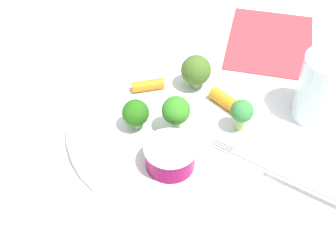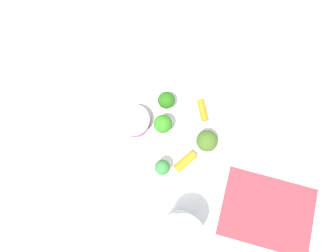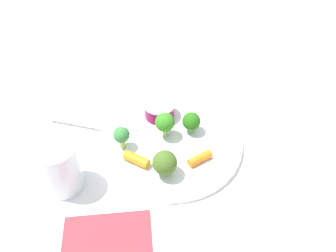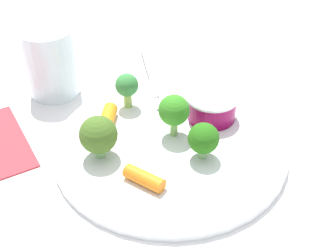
{
  "view_description": "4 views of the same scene",
  "coord_description": "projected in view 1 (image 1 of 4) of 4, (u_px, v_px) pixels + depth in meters",
  "views": [
    {
      "loc": [
        -0.38,
        -0.13,
        0.42
      ],
      "look_at": [
        -0.02,
        -0.0,
        0.03
      ],
      "focal_mm": 47.89,
      "sensor_mm": 36.0,
      "label": 1
    },
    {
      "loc": [
        0.04,
        -0.11,
        0.56
      ],
      "look_at": [
        -0.0,
        -0.0,
        0.02
      ],
      "focal_mm": 30.09,
      "sensor_mm": 36.0,
      "label": 2
    },
    {
      "loc": [
        0.43,
        0.0,
        0.47
      ],
      "look_at": [
        -0.01,
        0.0,
        0.03
      ],
      "focal_mm": 36.94,
      "sensor_mm": 36.0,
      "label": 3
    },
    {
      "loc": [
        0.16,
        0.35,
        0.33
      ],
      "look_at": [
        -0.01,
        -0.02,
        0.02
      ],
      "focal_mm": 47.73,
      "sensor_mm": 36.0,
      "label": 4
    }
  ],
  "objects": [
    {
      "name": "broccoli_floret_1",
      "position": [
        196.0,
        70.0,
        0.6
      ],
      "size": [
        0.04,
        0.04,
        0.05
      ],
      "color": "#82BC73",
      "rests_on": "plate"
    },
    {
      "name": "napkin",
      "position": [
        270.0,
        41.0,
        0.71
      ],
      "size": [
        0.19,
        0.15,
        0.0
      ],
      "primitive_type": "cube",
      "rotation": [
        0.0,
        0.0,
        0.11
      ],
      "color": "#B5323A",
      "rests_on": "ground_plane"
    },
    {
      "name": "sauce_cup",
      "position": [
        170.0,
        156.0,
        0.51
      ],
      "size": [
        0.06,
        0.06,
        0.03
      ],
      "color": "maroon",
      "rests_on": "plate"
    },
    {
      "name": "carrot_stick_0",
      "position": [
        148.0,
        85.0,
        0.61
      ],
      "size": [
        0.04,
        0.04,
        0.01
      ],
      "primitive_type": "cylinder",
      "rotation": [
        1.57,
        0.0,
        0.57
      ],
      "color": "orange",
      "rests_on": "plate"
    },
    {
      "name": "broccoli_floret_2",
      "position": [
        136.0,
        113.0,
        0.55
      ],
      "size": [
        0.03,
        0.03,
        0.04
      ],
      "color": "#7EB273",
      "rests_on": "plate"
    },
    {
      "name": "drinking_glass",
      "position": [
        324.0,
        88.0,
        0.57
      ],
      "size": [
        0.07,
        0.07,
        0.09
      ],
      "primitive_type": "cylinder",
      "color": "silver",
      "rests_on": "ground_plane"
    },
    {
      "name": "carrot_stick_1",
      "position": [
        226.0,
        101.0,
        0.59
      ],
      "size": [
        0.04,
        0.05,
        0.02
      ],
      "primitive_type": "cylinder",
      "rotation": [
        1.57,
        0.0,
        2.64
      ],
      "color": "orange",
      "rests_on": "plate"
    },
    {
      "name": "ground_plane",
      "position": [
        171.0,
        130.0,
        0.58
      ],
      "size": [
        2.4,
        2.4,
        0.0
      ],
      "primitive_type": "plane",
      "color": "white"
    },
    {
      "name": "broccoli_floret_3",
      "position": [
        242.0,
        112.0,
        0.54
      ],
      "size": [
        0.03,
        0.03,
        0.05
      ],
      "color": "#99C25B",
      "rests_on": "plate"
    },
    {
      "name": "broccoli_floret_0",
      "position": [
        176.0,
        111.0,
        0.54
      ],
      "size": [
        0.04,
        0.04,
        0.05
      ],
      "color": "#83B762",
      "rests_on": "plate"
    },
    {
      "name": "fork",
      "position": [
        281.0,
        173.0,
        0.51
      ],
      "size": [
        0.05,
        0.18,
        0.0
      ],
      "color": "#B1B5B5",
      "rests_on": "plate"
    },
    {
      "name": "plate",
      "position": [
        171.0,
        127.0,
        0.57
      ],
      "size": [
        0.26,
        0.26,
        0.01
      ],
      "primitive_type": "cylinder",
      "color": "white",
      "rests_on": "ground_plane"
    }
  ]
}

